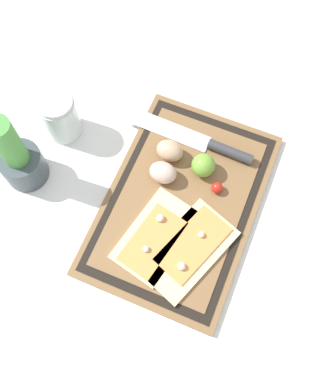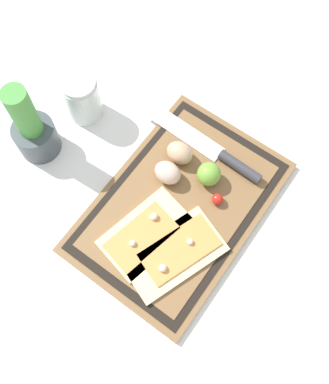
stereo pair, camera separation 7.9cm
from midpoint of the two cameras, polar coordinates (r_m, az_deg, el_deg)
The scene contains 11 objects.
ground_plane at distance 0.94m, azimuth -0.26°, elevation -1.83°, with size 6.00×6.00×0.00m, color white.
cutting_board at distance 0.93m, azimuth -0.27°, elevation -1.67°, with size 0.45×0.30×0.02m.
pizza_slice_near at distance 0.89m, azimuth 0.60°, elevation -7.55°, with size 0.22×0.17×0.02m.
pizza_slice_far at distance 0.90m, azimuth -3.64°, elevation -6.00°, with size 0.20×0.15×0.02m.
knife at distance 0.97m, azimuth 3.47°, elevation 5.80°, with size 0.05×0.29×0.02m.
egg_brown at distance 0.95m, azimuth -1.72°, elevation 5.00°, with size 0.05×0.06×0.05m, color tan.
egg_pink at distance 0.92m, azimuth -2.62°, elevation 2.23°, with size 0.05×0.06×0.05m, color beige.
lime at distance 0.93m, azimuth 2.53°, elevation 3.14°, with size 0.05×0.05×0.05m, color #70A838.
cherry_tomato_red at distance 0.92m, azimuth 4.28°, elevation 0.28°, with size 0.02×0.02×0.02m, color red.
herb_pot at distance 0.96m, azimuth -20.29°, elevation 3.71°, with size 0.09×0.09×0.20m.
sauce_jar at distance 1.01m, azimuth -15.26°, elevation 8.80°, with size 0.08×0.08×0.11m.
Camera 1 is at (-0.31, -0.09, 0.88)m, focal length 42.00 mm.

